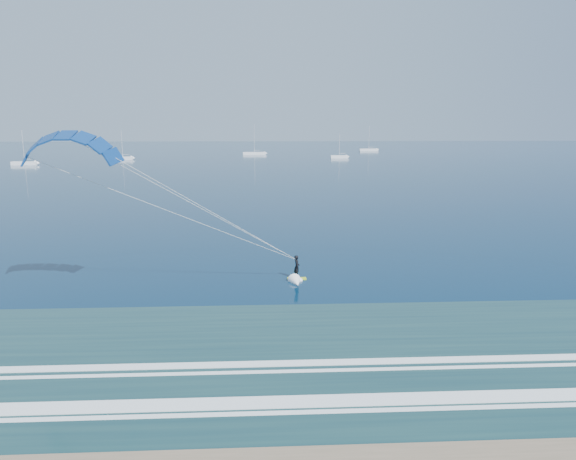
% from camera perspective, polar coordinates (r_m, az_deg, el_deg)
% --- Properties ---
extents(kitesurfer_rig, '(21.52, 8.26, 13.58)m').
position_cam_1_polar(kitesurfer_rig, '(39.45, -10.67, 2.91)').
color(kitesurfer_rig, '#B8DC19').
rests_on(kitesurfer_rig, ground).
extents(sailboat_0, '(8.48, 2.40, 11.57)m').
position_cam_1_polar(sailboat_0, '(196.92, -27.20, 6.64)').
color(sailboat_0, white).
rests_on(sailboat_0, ground).
extents(sailboat_1, '(8.15, 2.40, 11.27)m').
position_cam_1_polar(sailboat_1, '(214.28, -17.88, 7.63)').
color(sailboat_1, white).
rests_on(sailboat_1, ground).
extents(sailboat_2, '(10.52, 2.40, 13.93)m').
position_cam_1_polar(sailboat_2, '(241.71, -3.75, 8.52)').
color(sailboat_2, white).
rests_on(sailboat_2, ground).
extents(sailboat_3, '(7.15, 2.40, 10.13)m').
position_cam_1_polar(sailboat_3, '(214.66, 5.71, 8.12)').
color(sailboat_3, white).
rests_on(sailboat_3, ground).
extents(sailboat_4, '(9.85, 2.40, 13.24)m').
position_cam_1_polar(sailboat_4, '(282.85, 8.95, 8.82)').
color(sailboat_4, white).
rests_on(sailboat_4, ground).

